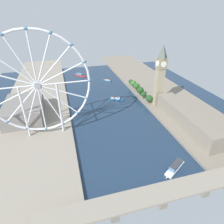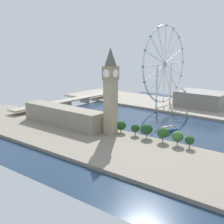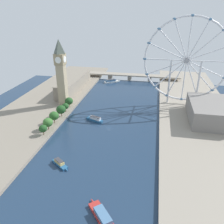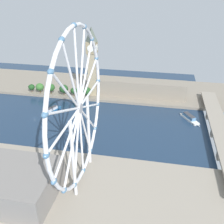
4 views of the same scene
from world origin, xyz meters
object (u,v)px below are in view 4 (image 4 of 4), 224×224
clock_tower (92,61)px  ferris_wheel (79,109)px  riverside_hall (7,182)px  tour_boat_1 (53,109)px  river_bridge (220,130)px  tour_boat_0 (190,118)px  parliament_block (142,88)px

clock_tower → ferris_wheel: bearing=12.1°
ferris_wheel → riverside_hall: 71.43m
riverside_hall → tour_boat_1: size_ratio=2.76×
clock_tower → tour_boat_1: clock_tower is taller
river_bridge → tour_boat_0: river_bridge is taller
clock_tower → tour_boat_1: size_ratio=3.49×
clock_tower → ferris_wheel: size_ratio=0.76×
river_bridge → clock_tower: bearing=-116.4°
clock_tower → parliament_block: bearing=96.6°
ferris_wheel → river_bridge: bearing=127.0°
tour_boat_1 → parliament_block: bearing=-35.2°
river_bridge → riverside_hall: bearing=-54.7°
clock_tower → river_bridge: (71.86, 144.98, -40.07)m
tour_boat_1 → tour_boat_0: bearing=-62.8°
ferris_wheel → riverside_hall: size_ratio=1.67×
river_bridge → parliament_block: bearing=-133.7°
clock_tower → riverside_hall: (183.32, -12.41, -33.80)m
riverside_hall → parliament_block: bearing=158.6°
ferris_wheel → tour_boat_0: 154.15m
ferris_wheel → riverside_hall: bearing=-59.0°
parliament_block → tour_boat_1: bearing=-58.7°
clock_tower → parliament_block: size_ratio=0.78×
ferris_wheel → tour_boat_1: ferris_wheel is taller
parliament_block → ferris_wheel: size_ratio=0.96×
riverside_hall → river_bridge: size_ratio=0.37×
ferris_wheel → riverside_hall: (27.53, -45.89, -47.31)m
riverside_hall → river_bridge: 192.96m
parliament_block → tour_boat_0: parliament_block is taller
parliament_block → riverside_hall: bearing=-21.4°
tour_boat_0 → river_bridge: bearing=8.5°
ferris_wheel → clock_tower: bearing=-167.9°
river_bridge → tour_boat_1: size_ratio=7.49×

